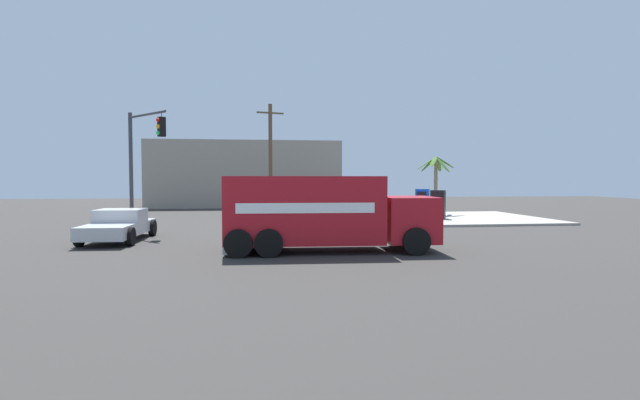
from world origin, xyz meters
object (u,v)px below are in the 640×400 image
at_px(delivery_truck, 323,212).
at_px(utility_pole, 270,157).
at_px(vending_machine_red, 438,204).
at_px(vending_machine_blue, 422,202).
at_px(pickup_silver, 119,224).
at_px(palm_tree_far, 436,174).
at_px(traffic_light_primary, 140,153).

distance_m(delivery_truck, utility_pole, 20.61).
xyz_separation_m(vending_machine_red, vending_machine_blue, (0.15, 3.42, 0.00)).
relative_size(delivery_truck, pickup_silver, 1.51).
relative_size(vending_machine_blue, utility_pole, 0.21).
relative_size(vending_machine_blue, palm_tree_far, 0.44).
distance_m(vending_machine_blue, palm_tree_far, 2.31).
relative_size(traffic_light_primary, pickup_silver, 1.18).
height_order(vending_machine_red, vending_machine_blue, same).
relative_size(delivery_truck, vending_machine_blue, 4.29).
xyz_separation_m(traffic_light_primary, vending_machine_blue, (17.76, 7.43, -2.98)).
height_order(vending_machine_blue, palm_tree_far, palm_tree_far).
distance_m(pickup_silver, vending_machine_blue, 21.01).
relative_size(traffic_light_primary, utility_pole, 0.72).
bearing_deg(utility_pole, palm_tree_far, -21.29).
distance_m(pickup_silver, palm_tree_far, 22.28).
height_order(traffic_light_primary, pickup_silver, traffic_light_primary).
bearing_deg(vending_machine_red, vending_machine_blue, 87.43).
bearing_deg(palm_tree_far, utility_pole, 158.71).
bearing_deg(traffic_light_primary, delivery_truck, -42.90).
distance_m(vending_machine_red, vending_machine_blue, 3.43).
bearing_deg(vending_machine_blue, vending_machine_red, -92.57).
bearing_deg(palm_tree_far, pickup_silver, -148.78).
xyz_separation_m(delivery_truck, traffic_light_primary, (-8.48, 7.88, 2.57)).
relative_size(pickup_silver, vending_machine_red, 2.84).
bearing_deg(pickup_silver, vending_machine_red, 23.52).
distance_m(traffic_light_primary, utility_pole, 14.27).
distance_m(traffic_light_primary, palm_tree_far, 20.46).
height_order(delivery_truck, palm_tree_far, palm_tree_far).
xyz_separation_m(vending_machine_blue, palm_tree_far, (1.13, 0.37, 1.98)).
xyz_separation_m(traffic_light_primary, palm_tree_far, (18.89, 7.80, -1.00)).
bearing_deg(palm_tree_far, delivery_truck, -123.57).
relative_size(pickup_silver, vending_machine_blue, 2.84).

